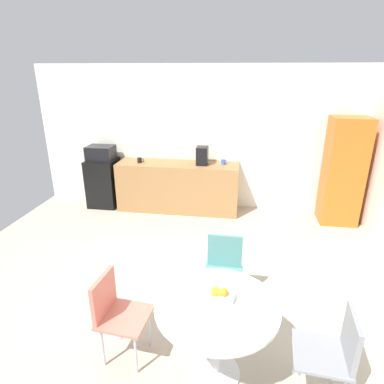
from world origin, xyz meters
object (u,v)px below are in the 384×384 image
Objects in this scene: mini_fridge at (104,183)px; fruit_bowl at (218,295)px; locker_cabinet at (343,172)px; chair_gray at (336,348)px; chair_teal at (224,265)px; chair_coral at (114,308)px; coffee_maker at (202,156)px; mug_green at (224,162)px; microwave at (101,153)px; mug_white at (140,160)px; round_table at (216,320)px.

mini_fridge reaches higher than fruit_bowl.
locker_cabinet is 2.17× the size of chair_gray.
chair_coral is (-0.92, -0.83, 0.00)m from chair_teal.
chair_teal is 3.28× the size of fruit_bowl.
chair_coral is at bearing 174.72° from chair_gray.
fruit_bowl is at bearing -80.85° from coffee_maker.
mug_green is (-2.00, 0.15, 0.05)m from locker_cabinet.
mug_white is at bearing -4.60° from microwave.
mug_white is (-1.69, 3.37, 0.15)m from fruit_bowl.
round_table is at bearing -63.80° from mug_white.
mini_fridge is 3.73m from chair_coral.
fruit_bowl is (-0.91, 0.13, 0.27)m from chair_gray.
mini_fridge is 3.56m from chair_teal.
mini_fridge is 2.34m from mug_green.
mini_fridge is at bearing 178.66° from locker_cabinet.
mug_white is (-1.69, 3.43, 0.36)m from round_table.
coffee_maker reaches higher than mug_white.
chair_teal is 1.00× the size of chair_coral.
mini_fridge is 7.06× the size of mug_green.
chair_coral is at bearing -65.66° from microwave.
chair_coral is 2.59× the size of coffee_maker.
chair_gray is 6.43× the size of mug_green.
microwave is at bearing 114.34° from chair_coral.
fruit_bowl is (-0.00, -0.86, 0.27)m from chair_teal.
locker_cabinet reaches higher than coffee_maker.
coffee_maker is (-2.38, 0.10, 0.16)m from locker_cabinet.
locker_cabinet reaches higher than mini_fridge.
round_table is at bearing -87.30° from mug_green.
locker_cabinet is 1.80× the size of round_table.
mug_white is at bearing -4.60° from mini_fridge.
mug_white is (-2.60, 3.51, 0.43)m from chair_gray.
chair_teal is 2.59× the size of coffee_maker.
locker_cabinet is 7.13× the size of fruit_bowl.
mini_fridge reaches higher than chair_teal.
mini_fridge is at bearing 175.40° from mug_white.
mug_green reaches higher than chair_gray.
chair_coral is at bearing -76.97° from mug_white.
coffee_maker is (1.90, 0.00, 0.60)m from mini_fridge.
fruit_bowl is (-1.83, -3.34, -0.10)m from locker_cabinet.
mug_white reaches higher than round_table.
locker_cabinet is 2.17× the size of chair_teal.
locker_cabinet is 2.17× the size of chair_coral.
locker_cabinet is at bearing -1.34° from microwave.
chair_coral is (-0.91, 0.09, -0.07)m from round_table.
fruit_bowl is at bearing -87.16° from mug_green.
locker_cabinet is at bearing -2.41° from coffee_maker.
chair_gray is (-0.92, -3.47, -0.38)m from locker_cabinet.
chair_gray is (0.92, -0.08, -0.07)m from round_table.
chair_gray is 1.35m from chair_teal.
round_table is (2.45, -3.49, 0.14)m from mini_fridge.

